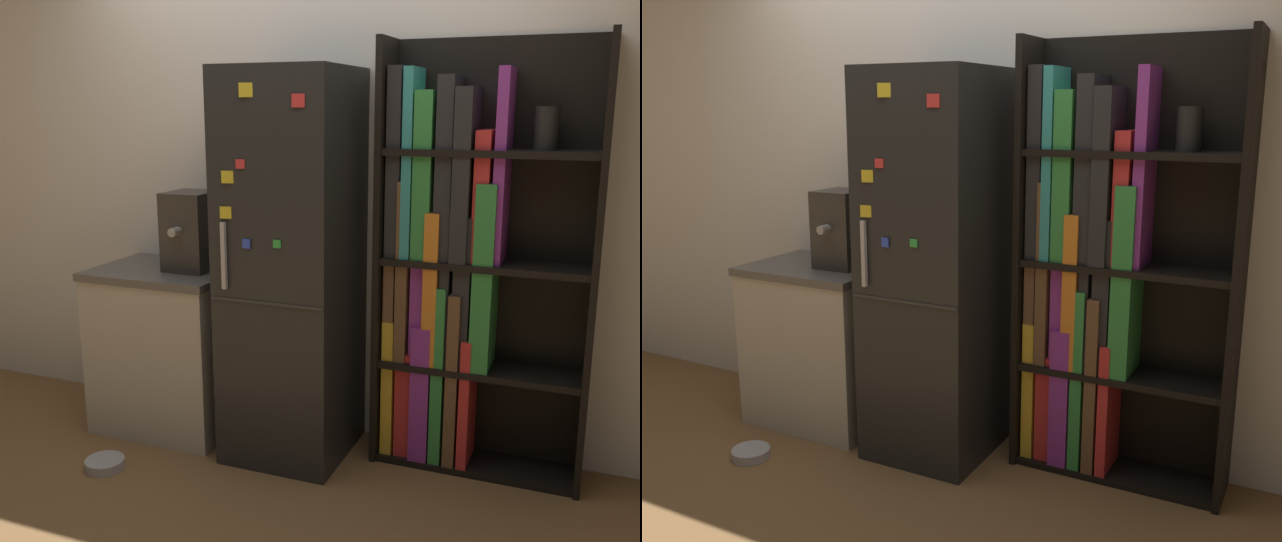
{
  "view_description": "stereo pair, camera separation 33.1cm",
  "coord_description": "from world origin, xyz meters",
  "views": [
    {
      "loc": [
        1.34,
        -2.85,
        1.67
      ],
      "look_at": [
        0.14,
        0.15,
        0.92
      ],
      "focal_mm": 40.0,
      "sensor_mm": 36.0,
      "label": 1
    },
    {
      "loc": [
        1.64,
        -2.72,
        1.67
      ],
      "look_at": [
        0.14,
        0.15,
        0.92
      ],
      "focal_mm": 40.0,
      "sensor_mm": 36.0,
      "label": 2
    }
  ],
  "objects": [
    {
      "name": "refrigerator",
      "position": [
        -0.0,
        0.16,
        0.92
      ],
      "size": [
        0.55,
        0.61,
        1.85
      ],
      "color": "black",
      "rests_on": "ground_plane"
    },
    {
      "name": "wall_back",
      "position": [
        0.0,
        0.47,
        1.3
      ],
      "size": [
        8.0,
        0.05,
        2.6
      ],
      "color": "white",
      "rests_on": "ground_plane"
    },
    {
      "name": "pet_bowl",
      "position": [
        -0.74,
        -0.37,
        0.03
      ],
      "size": [
        0.19,
        0.19,
        0.05
      ],
      "color": "#B7B7BC",
      "rests_on": "ground_plane"
    },
    {
      "name": "bookshelf",
      "position": [
        0.75,
        0.32,
        0.93
      ],
      "size": [
        0.96,
        0.3,
        1.97
      ],
      "color": "black",
      "rests_on": "ground_plane"
    },
    {
      "name": "ground_plane",
      "position": [
        0.0,
        0.0,
        0.0
      ],
      "size": [
        16.0,
        16.0,
        0.0
      ],
      "primitive_type": "plane",
      "color": "olive"
    },
    {
      "name": "kitchen_counter",
      "position": [
        -0.71,
        0.17,
        0.43
      ],
      "size": [
        0.73,
        0.57,
        0.86
      ],
      "color": "#BCB7A8",
      "rests_on": "ground_plane"
    },
    {
      "name": "espresso_machine",
      "position": [
        -0.57,
        0.2,
        1.06
      ],
      "size": [
        0.23,
        0.31,
        0.4
      ],
      "color": "#38332D",
      "rests_on": "kitchen_counter"
    }
  ]
}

